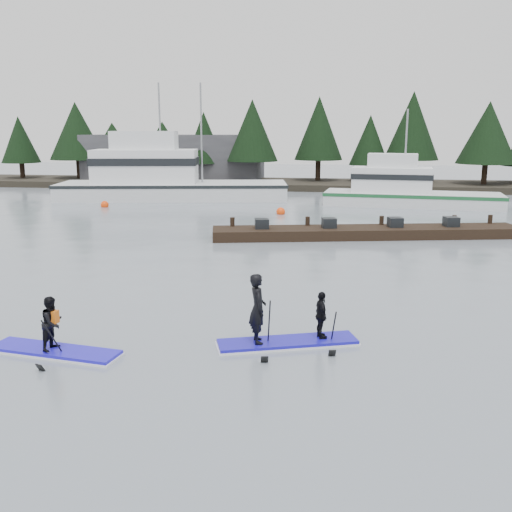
# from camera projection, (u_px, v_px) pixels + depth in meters

# --- Properties ---
(ground) EXTENTS (160.00, 160.00, 0.00)m
(ground) POSITION_uv_depth(u_px,v_px,m) (223.00, 347.00, 14.82)
(ground) COLOR gray
(ground) RESTS_ON ground
(far_shore) EXTENTS (70.00, 8.00, 0.60)m
(far_shore) POSITION_uv_depth(u_px,v_px,m) (309.00, 184.00, 55.34)
(far_shore) COLOR #2D281E
(far_shore) RESTS_ON ground
(treeline) EXTENTS (60.00, 4.00, 8.00)m
(treeline) POSITION_uv_depth(u_px,v_px,m) (309.00, 188.00, 55.40)
(treeline) COLOR black
(treeline) RESTS_ON ground
(waterfront_building) EXTENTS (18.00, 6.00, 5.00)m
(waterfront_building) POSITION_uv_depth(u_px,v_px,m) (174.00, 159.00, 58.73)
(waterfront_building) COLOR #4C4C51
(waterfront_building) RESTS_ON ground
(fishing_boat_large) EXTENTS (18.75, 7.91, 10.20)m
(fishing_boat_large) POSITION_uv_depth(u_px,v_px,m) (166.00, 189.00, 46.24)
(fishing_boat_large) COLOR silver
(fishing_boat_large) RESTS_ON ground
(fishing_boat_medium) EXTENTS (12.96, 4.94, 7.78)m
(fishing_boat_medium) POSITION_uv_depth(u_px,v_px,m) (407.00, 198.00, 42.18)
(fishing_boat_medium) COLOR silver
(fishing_boat_medium) RESTS_ON ground
(floating_dock) EXTENTS (16.16, 5.40, 0.54)m
(floating_dock) POSITION_uv_depth(u_px,v_px,m) (367.00, 232.00, 29.80)
(floating_dock) COLOR black
(floating_dock) RESTS_ON ground
(buoy_a) EXTENTS (0.58, 0.58, 0.58)m
(buoy_a) POSITION_uv_depth(u_px,v_px,m) (105.00, 207.00, 41.49)
(buoy_a) COLOR #FF440C
(buoy_a) RESTS_ON ground
(buoy_b) EXTENTS (0.59, 0.59, 0.59)m
(buoy_b) POSITION_uv_depth(u_px,v_px,m) (281.00, 214.00, 38.00)
(buoy_b) COLOR #FF440C
(buoy_b) RESTS_ON ground
(paddleboard_solo) EXTENTS (3.50, 1.35, 1.90)m
(paddleboard_solo) POSITION_uv_depth(u_px,v_px,m) (53.00, 335.00, 14.27)
(paddleboard_solo) COLOR #1E15CE
(paddleboard_solo) RESTS_ON ground
(paddleboard_duo) EXTENTS (3.74, 1.98, 2.40)m
(paddleboard_duo) POSITION_uv_depth(u_px,v_px,m) (283.00, 321.00, 14.80)
(paddleboard_duo) COLOR #1913B3
(paddleboard_duo) RESTS_ON ground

